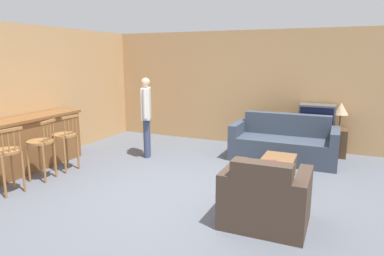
{
  "coord_description": "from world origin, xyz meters",
  "views": [
    {
      "loc": [
        2.14,
        -4.28,
        2.01
      ],
      "look_at": [
        -0.1,
        0.82,
        0.85
      ],
      "focal_mm": 32.0,
      "sensor_mm": 36.0,
      "label": 1
    }
  ],
  "objects_px": {
    "bar_chair_mid": "(41,146)",
    "bar_chair_far": "(65,139)",
    "person_by_window": "(146,113)",
    "coffee_table": "(277,163)",
    "tv": "(317,116)",
    "bar_chair_near": "(7,156)",
    "tv_unit": "(315,140)",
    "armchair_near": "(265,199)",
    "table_lamp": "(341,109)",
    "couch_far": "(284,144)",
    "book_on_table": "(270,162)"
  },
  "relations": [
    {
      "from": "bar_chair_far",
      "to": "tv_unit",
      "type": "relative_size",
      "value": 0.83
    },
    {
      "from": "armchair_near",
      "to": "coffee_table",
      "type": "xyz_separation_m",
      "value": [
        -0.13,
        1.5,
        0.0
      ]
    },
    {
      "from": "bar_chair_near",
      "to": "tv",
      "type": "xyz_separation_m",
      "value": [
        4.02,
        4.11,
        0.23
      ]
    },
    {
      "from": "tv",
      "to": "book_on_table",
      "type": "bearing_deg",
      "value": -102.76
    },
    {
      "from": "tv",
      "to": "person_by_window",
      "type": "relative_size",
      "value": 0.44
    },
    {
      "from": "table_lamp",
      "to": "person_by_window",
      "type": "distance_m",
      "value": 3.93
    },
    {
      "from": "couch_far",
      "to": "person_by_window",
      "type": "bearing_deg",
      "value": -161.2
    },
    {
      "from": "tv_unit",
      "to": "table_lamp",
      "type": "bearing_deg",
      "value": 0.0
    },
    {
      "from": "coffee_table",
      "to": "tv",
      "type": "height_order",
      "value": "tv"
    },
    {
      "from": "bar_chair_mid",
      "to": "coffee_table",
      "type": "distance_m",
      "value": 3.86
    },
    {
      "from": "couch_far",
      "to": "armchair_near",
      "type": "bearing_deg",
      "value": -85.47
    },
    {
      "from": "bar_chair_far",
      "to": "armchair_near",
      "type": "height_order",
      "value": "bar_chair_far"
    },
    {
      "from": "tv_unit",
      "to": "bar_chair_near",
      "type": "bearing_deg",
      "value": -134.33
    },
    {
      "from": "book_on_table",
      "to": "table_lamp",
      "type": "distance_m",
      "value": 2.53
    },
    {
      "from": "couch_far",
      "to": "armchair_near",
      "type": "xyz_separation_m",
      "value": [
        0.22,
        -2.83,
        0.0
      ]
    },
    {
      "from": "bar_chair_near",
      "to": "bar_chair_mid",
      "type": "xyz_separation_m",
      "value": [
        -0.0,
        0.64,
        0.0
      ]
    },
    {
      "from": "bar_chair_far",
      "to": "coffee_table",
      "type": "relative_size",
      "value": 1.0
    },
    {
      "from": "book_on_table",
      "to": "table_lamp",
      "type": "bearing_deg",
      "value": 67.13
    },
    {
      "from": "armchair_near",
      "to": "table_lamp",
      "type": "xyz_separation_m",
      "value": [
        0.76,
        3.56,
        0.65
      ]
    },
    {
      "from": "tv_unit",
      "to": "book_on_table",
      "type": "relative_size",
      "value": 4.86
    },
    {
      "from": "bar_chair_near",
      "to": "armchair_near",
      "type": "bearing_deg",
      "value": 8.52
    },
    {
      "from": "bar_chair_near",
      "to": "bar_chair_far",
      "type": "distance_m",
      "value": 1.17
    },
    {
      "from": "bar_chair_far",
      "to": "bar_chair_near",
      "type": "bearing_deg",
      "value": -90.0
    },
    {
      "from": "couch_far",
      "to": "person_by_window",
      "type": "distance_m",
      "value": 2.81
    },
    {
      "from": "armchair_near",
      "to": "bar_chair_mid",
      "type": "bearing_deg",
      "value": 178.75
    },
    {
      "from": "couch_far",
      "to": "tv",
      "type": "bearing_deg",
      "value": 53.4
    },
    {
      "from": "bar_chair_near",
      "to": "book_on_table",
      "type": "relative_size",
      "value": 4.02
    },
    {
      "from": "bar_chair_mid",
      "to": "couch_far",
      "type": "height_order",
      "value": "bar_chair_mid"
    },
    {
      "from": "coffee_table",
      "to": "tv",
      "type": "relative_size",
      "value": 1.43
    },
    {
      "from": "couch_far",
      "to": "table_lamp",
      "type": "xyz_separation_m",
      "value": [
        0.98,
        0.73,
        0.65
      ]
    },
    {
      "from": "tv",
      "to": "couch_far",
      "type": "bearing_deg",
      "value": -126.6
    },
    {
      "from": "bar_chair_near",
      "to": "coffee_table",
      "type": "height_order",
      "value": "bar_chair_near"
    },
    {
      "from": "couch_far",
      "to": "tv",
      "type": "distance_m",
      "value": 1.03
    },
    {
      "from": "bar_chair_near",
      "to": "armchair_near",
      "type": "height_order",
      "value": "bar_chair_near"
    },
    {
      "from": "table_lamp",
      "to": "couch_far",
      "type": "bearing_deg",
      "value": -143.43
    },
    {
      "from": "bar_chair_mid",
      "to": "bar_chair_far",
      "type": "distance_m",
      "value": 0.54
    },
    {
      "from": "bar_chair_far",
      "to": "tv",
      "type": "height_order",
      "value": "tv"
    },
    {
      "from": "person_by_window",
      "to": "bar_chair_mid",
      "type": "bearing_deg",
      "value": -115.32
    },
    {
      "from": "book_on_table",
      "to": "bar_chair_mid",
      "type": "bearing_deg",
      "value": -160.94
    },
    {
      "from": "armchair_near",
      "to": "tv",
      "type": "distance_m",
      "value": 3.6
    },
    {
      "from": "armchair_near",
      "to": "book_on_table",
      "type": "bearing_deg",
      "value": 98.73
    },
    {
      "from": "tv_unit",
      "to": "tv",
      "type": "relative_size",
      "value": 1.72
    },
    {
      "from": "table_lamp",
      "to": "coffee_table",
      "type": "bearing_deg",
      "value": -113.21
    },
    {
      "from": "tv_unit",
      "to": "tv",
      "type": "bearing_deg",
      "value": -90.0
    },
    {
      "from": "tv_unit",
      "to": "tv",
      "type": "distance_m",
      "value": 0.52
    },
    {
      "from": "tv",
      "to": "coffee_table",
      "type": "bearing_deg",
      "value": -102.07
    },
    {
      "from": "tv_unit",
      "to": "bar_chair_far",
      "type": "bearing_deg",
      "value": -143.81
    },
    {
      "from": "bar_chair_near",
      "to": "bar_chair_mid",
      "type": "relative_size",
      "value": 1.0
    },
    {
      "from": "bar_chair_mid",
      "to": "tv",
      "type": "height_order",
      "value": "tv"
    },
    {
      "from": "coffee_table",
      "to": "tv",
      "type": "bearing_deg",
      "value": 77.93
    }
  ]
}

